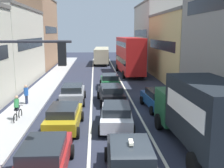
% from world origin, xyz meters
% --- Properties ---
extents(sidewalk_left, '(2.60, 64.00, 0.14)m').
position_xyz_m(sidewalk_left, '(-6.70, 20.00, 0.07)').
color(sidewalk_left, '#A6A6A6').
rests_on(sidewalk_left, ground).
extents(lane_stripe_left, '(0.16, 60.00, 0.01)m').
position_xyz_m(lane_stripe_left, '(-1.70, 20.00, 0.01)').
color(lane_stripe_left, silver).
rests_on(lane_stripe_left, ground).
extents(lane_stripe_right, '(0.16, 60.00, 0.01)m').
position_xyz_m(lane_stripe_right, '(1.70, 20.00, 0.01)').
color(lane_stripe_right, silver).
rests_on(lane_stripe_right, ground).
extents(building_row_left, '(7.20, 43.90, 11.46)m').
position_xyz_m(building_row_left, '(-12.00, 23.85, 4.79)').
color(building_row_left, beige).
rests_on(building_row_left, ground).
extents(building_row_right, '(7.20, 43.90, 14.19)m').
position_xyz_m(building_row_right, '(9.90, 20.39, 5.77)').
color(building_row_right, '#B2ADA3').
rests_on(building_row_right, ground).
extents(traffic_light_pole, '(3.58, 0.38, 5.50)m').
position_xyz_m(traffic_light_pole, '(-4.45, 0.49, 3.82)').
color(traffic_light_pole, '#2D2D33').
rests_on(traffic_light_pole, ground).
extents(removalist_box_truck, '(2.89, 7.77, 3.58)m').
position_xyz_m(removalist_box_truck, '(3.70, 2.83, 1.97)').
color(removalist_box_truck, '#1E5933').
rests_on(removalist_box_truck, ground).
extents(taxi_centre_lane_front, '(2.20, 4.37, 1.66)m').
position_xyz_m(taxi_centre_lane_front, '(-0.02, 0.36, 0.80)').
color(taxi_centre_lane_front, black).
rests_on(taxi_centre_lane_front, ground).
extents(sedan_left_lane_front, '(2.10, 4.32, 1.49)m').
position_xyz_m(sedan_left_lane_front, '(-3.44, 0.80, 0.80)').
color(sedan_left_lane_front, '#A51E1E').
rests_on(sedan_left_lane_front, ground).
extents(sedan_centre_lane_second, '(2.29, 4.41, 1.49)m').
position_xyz_m(sedan_centre_lane_second, '(-0.11, 6.22, 0.80)').
color(sedan_centre_lane_second, silver).
rests_on(sedan_centre_lane_second, ground).
extents(wagon_left_lane_second, '(2.19, 4.36, 1.49)m').
position_xyz_m(wagon_left_lane_second, '(-3.24, 6.10, 0.80)').
color(wagon_left_lane_second, '#B29319').
rests_on(wagon_left_lane_second, ground).
extents(hatchback_centre_lane_third, '(2.29, 4.41, 1.49)m').
position_xyz_m(hatchback_centre_lane_third, '(-0.07, 12.06, 0.80)').
color(hatchback_centre_lane_third, black).
rests_on(hatchback_centre_lane_third, ground).
extents(sedan_left_lane_third, '(2.08, 4.31, 1.49)m').
position_xyz_m(sedan_left_lane_third, '(-3.24, 12.44, 0.80)').
color(sedan_left_lane_third, gray).
rests_on(sedan_left_lane_third, ground).
extents(coupe_centre_lane_fourth, '(2.08, 4.31, 1.49)m').
position_xyz_m(coupe_centre_lane_fourth, '(0.17, 17.96, 0.80)').
color(coupe_centre_lane_fourth, '#19592D').
rests_on(coupe_centre_lane_fourth, ground).
extents(sedan_right_lane_behind_truck, '(2.29, 4.41, 1.49)m').
position_xyz_m(sedan_right_lane_behind_truck, '(3.42, 10.07, 0.80)').
color(sedan_right_lane_behind_truck, '#194C8C').
rests_on(sedan_right_lane_behind_truck, ground).
extents(bus_mid_queue_primary, '(3.06, 10.58, 5.06)m').
position_xyz_m(bus_mid_queue_primary, '(3.37, 27.10, 2.83)').
color(bus_mid_queue_primary, '#B21919').
rests_on(bus_mid_queue_primary, ground).
extents(bus_far_queue_secondary, '(3.16, 10.60, 2.90)m').
position_xyz_m(bus_far_queue_secondary, '(-0.08, 40.55, 1.76)').
color(bus_far_queue_secondary, '#BFB793').
rests_on(bus_far_queue_secondary, ground).
extents(cyclist_on_sidewalk, '(0.50, 1.73, 1.72)m').
position_xyz_m(cyclist_on_sidewalk, '(-6.45, 7.74, 0.85)').
color(cyclist_on_sidewalk, black).
rests_on(cyclist_on_sidewalk, ground).
extents(pedestrian_near_kerb, '(0.34, 0.54, 1.66)m').
position_xyz_m(pedestrian_near_kerb, '(-6.84, 11.72, 0.95)').
color(pedestrian_near_kerb, '#262D47').
rests_on(pedestrian_near_kerb, ground).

